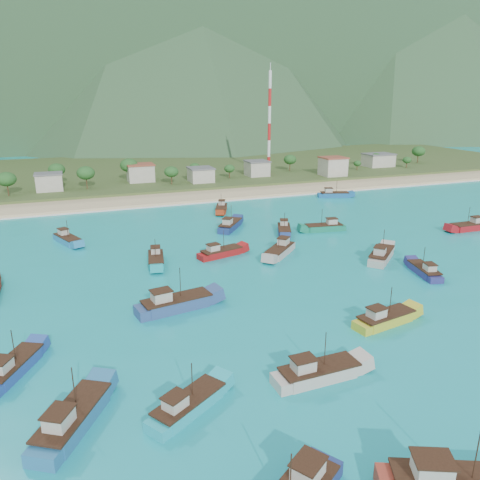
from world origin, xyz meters
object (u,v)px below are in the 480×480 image
object	(u,v)px
radio_tower	(269,123)
boat_5	(230,226)
boat_24	(424,271)
boat_16	(73,420)
boat_12	(470,227)
boat_17	(280,251)
boat_19	(221,253)
boat_2	(188,406)
boat_4	(324,228)
boat_6	(385,320)
boat_21	(13,369)
boat_13	(221,209)
boat_7	(67,240)
boat_26	(175,304)
boat_27	(318,373)
boat_10	(156,260)
boat_3	(284,230)
boat_18	(381,256)
boat_15	(334,195)

from	to	relation	value
radio_tower	boat_5	bearing A→B (deg)	-120.91
boat_24	boat_16	bearing A→B (deg)	-147.64
boat_12	boat_17	size ratio (longest dim) A/B	1.09
boat_12	boat_19	distance (m)	66.72
boat_2	boat_4	world-z (taller)	boat_4
boat_6	boat_21	bearing A→B (deg)	-105.87
boat_12	boat_16	xyz separation A→B (m)	(-98.35, -43.20, 0.08)
boat_6	boat_13	bearing A→B (deg)	170.31
boat_17	boat_16	bearing A→B (deg)	90.36
boat_7	boat_13	bearing A→B (deg)	179.00
boat_7	boat_21	world-z (taller)	boat_21
boat_2	boat_6	world-z (taller)	boat_6
boat_13	boat_21	world-z (taller)	boat_21
boat_17	boat_24	world-z (taller)	boat_17
boat_26	boat_17	bearing A→B (deg)	114.55
boat_19	boat_27	xyz separation A→B (m)	(-3.40, -47.71, 0.11)
boat_10	boat_19	bearing A→B (deg)	-172.39
boat_19	boat_5	bearing A→B (deg)	140.40
boat_21	boat_26	world-z (taller)	boat_26
boat_4	boat_5	world-z (taller)	boat_5
boat_4	boat_7	size ratio (longest dim) A/B	1.03
boat_5	boat_13	distance (m)	19.45
boat_16	boat_2	bearing A→B (deg)	23.25
boat_16	boat_12	bearing A→B (deg)	55.21
boat_3	boat_17	xyz separation A→B (m)	(-8.20, -14.91, 0.12)
boat_10	boat_16	world-z (taller)	boat_16
boat_7	boat_26	size ratio (longest dim) A/B	0.81
boat_18	boat_19	size ratio (longest dim) A/B	1.02
boat_2	boat_7	xyz separation A→B (m)	(-11.05, 69.99, -0.01)
boat_3	boat_5	world-z (taller)	boat_5
boat_26	boat_21	bearing A→B (deg)	-74.90
boat_26	boat_27	distance (m)	27.90
boat_5	boat_19	bearing A→B (deg)	-77.17
boat_6	boat_24	xyz separation A→B (m)	(20.14, 14.43, -0.11)
boat_7	boat_19	xyz separation A→B (m)	(30.83, -21.93, 0.00)
boat_13	boat_15	world-z (taller)	boat_15
boat_4	boat_2	bearing A→B (deg)	147.14
boat_2	boat_5	distance (m)	73.76
boat_3	boat_17	world-z (taller)	boat_17
boat_3	boat_26	distance (m)	49.21
boat_13	boat_17	size ratio (longest dim) A/B	1.00
boat_6	boat_13	distance (m)	77.42
boat_15	boat_27	distance (m)	109.49
boat_21	boat_12	bearing A→B (deg)	44.28
boat_7	boat_16	world-z (taller)	boat_16
boat_13	boat_15	xyz separation A→B (m)	(42.39, 5.76, 0.06)
boat_5	boat_15	xyz separation A→B (m)	(46.33, 24.81, -0.07)
boat_19	boat_13	bearing A→B (deg)	146.64
radio_tower	boat_19	world-z (taller)	radio_tower
radio_tower	boat_7	world-z (taller)	radio_tower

